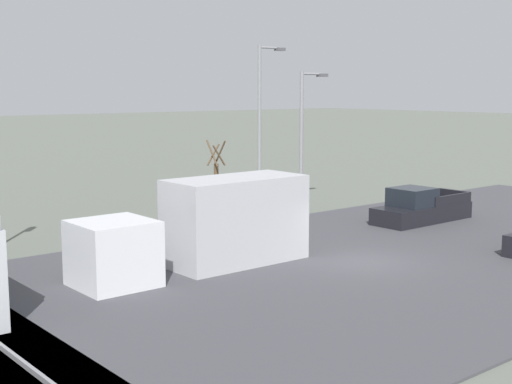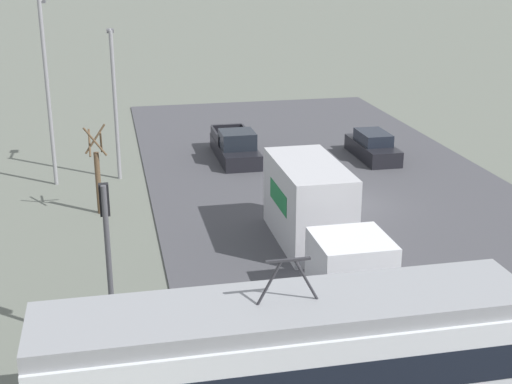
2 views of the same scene
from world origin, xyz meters
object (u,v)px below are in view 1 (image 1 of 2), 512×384
street_lamp_mid_block (262,115)px  box_truck (209,227)px  pickup_truck (420,208)px  street_lamp_near_crossing (304,131)px  street_tree (216,183)px

street_lamp_mid_block → box_truck: bearing=132.6°
box_truck → pickup_truck: bearing=-86.9°
box_truck → street_lamp_near_crossing: street_lamp_near_crossing is taller
street_lamp_mid_block → street_tree: bearing=113.9°
box_truck → street_tree: street_tree is taller
street_lamp_near_crossing → street_lamp_mid_block: 3.33m
street_tree → box_truck: bearing=142.0°
street_lamp_near_crossing → street_lamp_mid_block: size_ratio=0.83×
street_tree → street_lamp_mid_block: (2.19, -4.94, 3.37)m
pickup_truck → street_tree: 10.50m
box_truck → street_lamp_mid_block: street_lamp_mid_block is taller
street_tree → street_lamp_mid_block: size_ratio=0.45×
box_truck → street_lamp_near_crossing: (7.31, -11.79, 2.84)m
pickup_truck → street_lamp_near_crossing: street_lamp_near_crossing is taller
box_truck → pickup_truck: box_truck is taller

